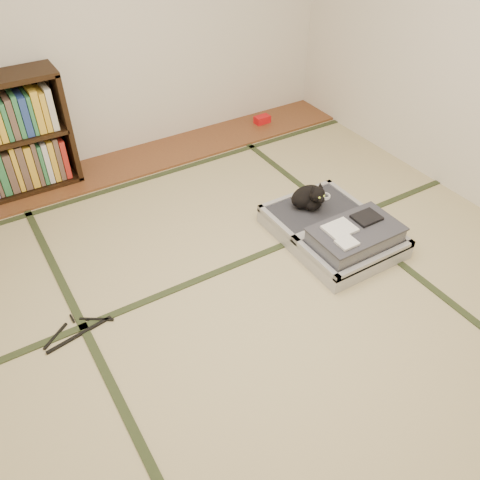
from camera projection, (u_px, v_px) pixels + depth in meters
floor at (263, 305)px, 3.12m from camera, size 4.50×4.50×0.00m
wood_strip at (137, 161)px, 4.44m from camera, size 4.00×0.50×0.02m
red_item at (262, 119)px, 4.97m from camera, size 0.15×0.10×0.07m
room_shell at (272, 71)px, 2.20m from camera, size 4.50×4.50×4.50m
tatami_borders at (223, 259)px, 3.45m from camera, size 4.00×4.50×0.01m
suitcase at (336, 232)px, 3.53m from camera, size 0.67×0.90×0.26m
cat at (310, 197)px, 3.64m from camera, size 0.30×0.30×0.24m
cable_coil at (325, 196)px, 3.79m from camera, size 0.09×0.09×0.02m
hanger at (78, 331)px, 2.95m from camera, size 0.42×0.22×0.01m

